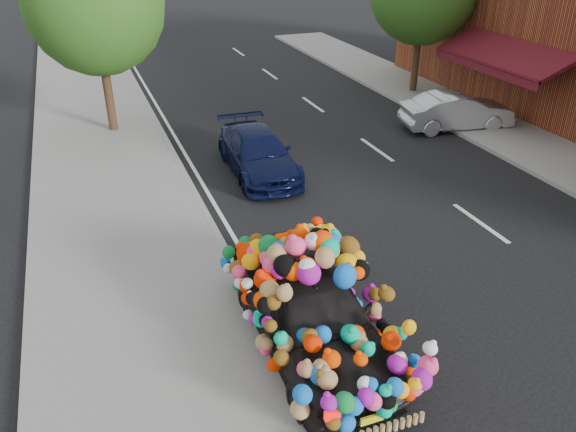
% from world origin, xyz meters
% --- Properties ---
extents(ground, '(100.00, 100.00, 0.00)m').
position_xyz_m(ground, '(0.00, 0.00, 0.00)').
color(ground, black).
rests_on(ground, ground).
extents(sidewalk, '(4.00, 60.00, 0.12)m').
position_xyz_m(sidewalk, '(-4.30, 0.00, 0.06)').
color(sidewalk, gray).
rests_on(sidewalk, ground).
extents(kerb, '(0.15, 60.00, 0.13)m').
position_xyz_m(kerb, '(-2.35, 0.00, 0.07)').
color(kerb, gray).
rests_on(kerb, ground).
extents(footpath_far, '(3.00, 40.00, 0.12)m').
position_xyz_m(footpath_far, '(8.20, 3.00, 0.06)').
color(footpath_far, gray).
rests_on(footpath_far, ground).
extents(lane_markings, '(6.00, 50.00, 0.01)m').
position_xyz_m(lane_markings, '(3.60, 0.00, 0.01)').
color(lane_markings, silver).
rests_on(lane_markings, ground).
extents(tree_near_sidewalk, '(4.20, 4.20, 6.13)m').
position_xyz_m(tree_near_sidewalk, '(-3.80, 9.50, 4.02)').
color(tree_near_sidewalk, '#332114').
rests_on(tree_near_sidewalk, ground).
extents(plush_art_car, '(2.10, 4.47, 2.10)m').
position_xyz_m(plush_art_car, '(-1.80, -2.47, 1.07)').
color(plush_art_car, black).
rests_on(plush_art_car, ground).
extents(navy_sedan, '(1.78, 4.07, 1.17)m').
position_xyz_m(navy_sedan, '(-0.35, 4.66, 0.58)').
color(navy_sedan, black).
rests_on(navy_sedan, ground).
extents(silver_hatchback, '(3.86, 1.89, 1.22)m').
position_xyz_m(silver_hatchback, '(7.00, 5.76, 0.61)').
color(silver_hatchback, '#AFB0B6').
rests_on(silver_hatchback, ground).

